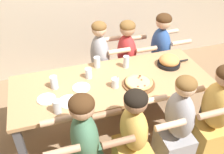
% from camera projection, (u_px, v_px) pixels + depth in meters
% --- Properties ---
extents(ground_plane, '(18.00, 18.00, 0.00)m').
position_uv_depth(ground_plane, '(112.00, 129.00, 3.15)').
color(ground_plane, '#896B4C').
rests_on(ground_plane, ground).
extents(dining_table, '(2.15, 0.84, 0.76)m').
position_uv_depth(dining_table, '(112.00, 87.00, 2.76)').
color(dining_table, tan).
rests_on(dining_table, ground).
extents(pizza_board_main, '(0.34, 0.34, 0.05)m').
position_uv_depth(pizza_board_main, '(139.00, 83.00, 2.64)').
color(pizza_board_main, brown).
rests_on(pizza_board_main, dining_table).
extents(skillet_bowl, '(0.39, 0.27, 0.13)m').
position_uv_depth(skillet_bowl, '(169.00, 61.00, 2.93)').
color(skillet_bowl, black).
rests_on(skillet_bowl, dining_table).
extents(empty_plate_a, '(0.20, 0.20, 0.02)m').
position_uv_depth(empty_plate_a, '(69.00, 101.00, 2.42)').
color(empty_plate_a, white).
rests_on(empty_plate_a, dining_table).
extents(empty_plate_b, '(0.18, 0.18, 0.02)m').
position_uv_depth(empty_plate_b, '(46.00, 99.00, 2.46)').
color(empty_plate_b, white).
rests_on(empty_plate_b, dining_table).
extents(empty_plate_c, '(0.19, 0.19, 0.02)m').
position_uv_depth(empty_plate_c, '(81.00, 88.00, 2.60)').
color(empty_plate_c, white).
rests_on(empty_plate_c, dining_table).
extents(cocktail_glass_blue, '(0.08, 0.08, 0.13)m').
position_uv_depth(cocktail_glass_blue, '(116.00, 83.00, 2.60)').
color(cocktail_glass_blue, silver).
rests_on(cocktail_glass_blue, dining_table).
extents(drinking_glass_a, '(0.07, 0.07, 0.12)m').
position_uv_depth(drinking_glass_a, '(89.00, 74.00, 2.73)').
color(drinking_glass_a, silver).
rests_on(drinking_glass_a, dining_table).
extents(drinking_glass_b, '(0.08, 0.08, 0.14)m').
position_uv_depth(drinking_glass_b, '(54.00, 82.00, 2.57)').
color(drinking_glass_b, silver).
rests_on(drinking_glass_b, dining_table).
extents(drinking_glass_c, '(0.07, 0.07, 0.14)m').
position_uv_depth(drinking_glass_c, '(57.00, 107.00, 2.27)').
color(drinking_glass_c, silver).
rests_on(drinking_glass_c, dining_table).
extents(drinking_glass_d, '(0.07, 0.07, 0.14)m').
position_uv_depth(drinking_glass_d, '(126.00, 62.00, 2.90)').
color(drinking_glass_d, silver).
rests_on(drinking_glass_d, dining_table).
extents(drinking_glass_e, '(0.07, 0.07, 0.13)m').
position_uv_depth(drinking_glass_e, '(97.00, 63.00, 2.91)').
color(drinking_glass_e, silver).
rests_on(drinking_glass_e, dining_table).
extents(diner_near_midleft, '(0.51, 0.40, 1.16)m').
position_uv_depth(diner_near_midleft, '(85.00, 150.00, 2.23)').
color(diner_near_midleft, '#477556').
rests_on(diner_near_midleft, ground).
extents(diner_far_right, '(0.51, 0.40, 1.18)m').
position_uv_depth(diner_far_right, '(160.00, 56.00, 3.56)').
color(diner_far_right, '#2D5193').
rests_on(diner_far_right, ground).
extents(diner_far_center, '(0.51, 0.40, 1.18)m').
position_uv_depth(diner_far_center, '(101.00, 67.00, 3.35)').
color(diner_far_center, '#99999E').
rests_on(diner_far_center, ground).
extents(diner_near_right, '(0.51, 0.40, 1.17)m').
position_uv_depth(diner_near_right, '(213.00, 118.00, 2.56)').
color(diner_near_right, gold).
rests_on(diner_near_right, ground).
extents(diner_near_center, '(0.51, 0.40, 1.10)m').
position_uv_depth(diner_near_center, '(133.00, 140.00, 2.36)').
color(diner_near_center, gold).
rests_on(diner_near_center, ground).
extents(diner_far_midright, '(0.51, 0.40, 1.15)m').
position_uv_depth(diner_far_midright, '(126.00, 63.00, 3.45)').
color(diner_far_midright, '#B22D2D').
rests_on(diner_far_midright, ground).
extents(diner_near_midright, '(0.51, 0.40, 1.14)m').
position_uv_depth(diner_near_midright, '(176.00, 128.00, 2.47)').
color(diner_near_midright, '#99999E').
rests_on(diner_near_midright, ground).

